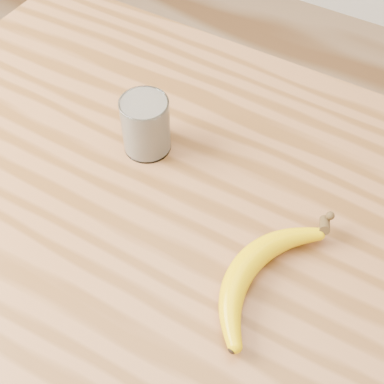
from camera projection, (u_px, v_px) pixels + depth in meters
The scene contains 3 objects.
table at pixel (185, 235), 0.99m from camera, with size 1.20×0.80×0.90m.
smoothie_glass at pixel (146, 125), 0.91m from camera, with size 0.08×0.08×0.10m.
banana at pixel (246, 264), 0.78m from camera, with size 0.12×0.33×0.04m, color #ECBB00, non-canonical shape.
Camera 1 is at (0.29, -0.46, 1.60)m, focal length 50.00 mm.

